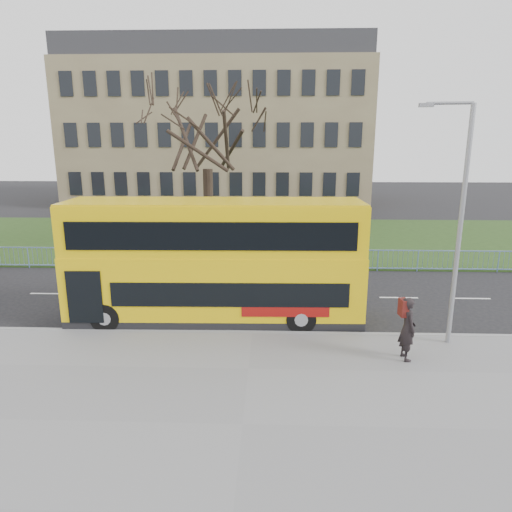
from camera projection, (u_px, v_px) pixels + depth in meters
The scene contains 10 objects.
ground at pixel (254, 318), 16.96m from camera, with size 120.00×120.00×0.00m, color black.
pavement at pixel (243, 426), 10.41m from camera, with size 80.00×10.50×0.12m, color slate.
kerb at pixel (252, 333), 15.44m from camera, with size 80.00×0.20×0.14m, color gray.
grass_verge at pixel (262, 238), 30.82m from camera, with size 80.00×15.40×0.08m, color #1F3413.
guard_railing at pixel (259, 259), 23.23m from camera, with size 40.00×0.12×1.10m, color #6A8BBC, non-canonical shape.
bare_tree at pixel (207, 152), 25.35m from camera, with size 8.03×8.03×11.47m, color black, non-canonical shape.
civic_building at pixel (221, 136), 49.36m from camera, with size 30.00×15.00×14.00m, color #7A6A4D.
yellow_bus at pixel (215, 259), 16.21m from camera, with size 10.41×2.68×4.34m.
pedestrian at pixel (407, 329), 13.30m from camera, with size 0.70×0.46×1.91m, color black.
street_lamp at pixel (458, 218), 13.68m from camera, with size 1.56×0.35×7.37m.
Camera 1 is at (0.63, -15.88, 6.37)m, focal length 32.00 mm.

